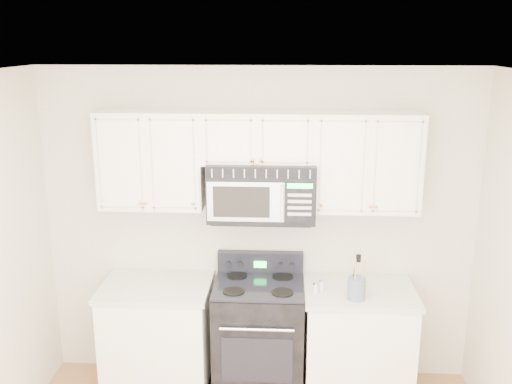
{
  "coord_description": "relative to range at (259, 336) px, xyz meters",
  "views": [
    {
      "loc": [
        0.21,
        -2.67,
        2.8
      ],
      "look_at": [
        0.0,
        1.3,
        1.72
      ],
      "focal_mm": 40.0,
      "sensor_mm": 36.0,
      "label": 1
    }
  ],
  "objects": [
    {
      "name": "microwave",
      "position": [
        0.02,
        0.09,
        1.19
      ],
      "size": [
        0.81,
        0.46,
        0.45
      ],
      "color": "black",
      "rests_on": "ground"
    },
    {
      "name": "shaker_pepper",
      "position": [
        0.48,
        -0.06,
        0.48
      ],
      "size": [
        0.04,
        0.04,
        0.09
      ],
      "color": "silver",
      "rests_on": "base_cabinet_right"
    },
    {
      "name": "upper_cabinets",
      "position": [
        -0.02,
        0.13,
        1.45
      ],
      "size": [
        2.44,
        0.37,
        0.75
      ],
      "color": "white",
      "rests_on": "ground"
    },
    {
      "name": "room",
      "position": [
        -0.02,
        -1.45,
        0.82
      ],
      "size": [
        3.51,
        3.51,
        2.61
      ],
      "color": "#A16340",
      "rests_on": "ground"
    },
    {
      "name": "shaker_salt",
      "position": [
        0.43,
        -0.12,
        0.48
      ],
      "size": [
        0.04,
        0.04,
        0.09
      ],
      "color": "silver",
      "rests_on": "base_cabinet_right"
    },
    {
      "name": "range",
      "position": [
        0.0,
        0.0,
        0.0
      ],
      "size": [
        0.7,
        0.64,
        1.1
      ],
      "color": "black",
      "rests_on": "ground"
    },
    {
      "name": "base_cabinet_left",
      "position": [
        -0.82,
        -0.02,
        -0.06
      ],
      "size": [
        0.86,
        0.65,
        0.92
      ],
      "color": "white",
      "rests_on": "ground"
    },
    {
      "name": "utensil_crock",
      "position": [
        0.73,
        -0.19,
        0.52
      ],
      "size": [
        0.13,
        0.13,
        0.35
      ],
      "color": "slate",
      "rests_on": "base_cabinet_right"
    },
    {
      "name": "base_cabinet_right",
      "position": [
        0.78,
        -0.02,
        -0.06
      ],
      "size": [
        0.86,
        0.65,
        0.92
      ],
      "color": "white",
      "rests_on": "ground"
    }
  ]
}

